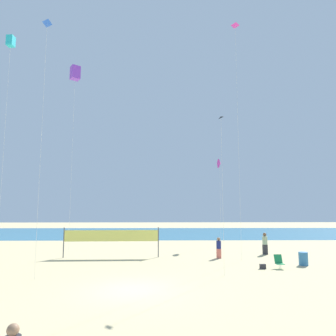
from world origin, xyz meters
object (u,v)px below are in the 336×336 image
(kite_black_diamond, at_px, (221,125))
(kite_magenta_delta, at_px, (220,164))
(kite_blue_diamond, at_px, (47,35))
(volleyball_net, at_px, (111,237))
(beach_handbag, at_px, (263,266))
(beachgoer_sage_shirt, at_px, (265,243))
(folding_beach_chair, at_px, (279,261))
(kite_cyan_box, at_px, (11,42))
(kite_magenta_diamond, at_px, (235,33))
(kite_violet_box, at_px, (75,73))
(trash_barrel, at_px, (303,259))
(beachgoer_navy_shirt, at_px, (219,247))

(kite_black_diamond, height_order, kite_magenta_delta, kite_black_diamond)
(kite_blue_diamond, bearing_deg, kite_black_diamond, 4.49)
(volleyball_net, xyz_separation_m, beach_handbag, (10.87, -4.62, -1.48))
(beachgoer_sage_shirt, distance_m, folding_beach_chair, 5.96)
(folding_beach_chair, xyz_separation_m, kite_cyan_box, (-20.08, 2.36, 16.76))
(kite_magenta_diamond, relative_size, kite_blue_diamond, 1.23)
(beachgoer_sage_shirt, height_order, kite_magenta_delta, kite_magenta_delta)
(volleyball_net, xyz_separation_m, kite_violet_box, (-3.53, 0.26, 14.08))
(volleyball_net, distance_m, beach_handbag, 11.90)
(beach_handbag, height_order, kite_cyan_box, kite_cyan_box)
(kite_cyan_box, bearing_deg, kite_magenta_diamond, 1.67)
(kite_magenta_diamond, bearing_deg, kite_blue_diamond, -156.21)
(kite_violet_box, bearing_deg, kite_magenta_delta, 29.05)
(trash_barrel, bearing_deg, kite_blue_diamond, -166.92)
(beachgoer_navy_shirt, distance_m, beach_handbag, 4.73)
(beachgoer_sage_shirt, distance_m, beach_handbag, 6.40)
(kite_magenta_delta, bearing_deg, folding_beach_chair, -82.97)
(volleyball_net, distance_m, kite_violet_box, 14.51)
(kite_violet_box, bearing_deg, beachgoer_navy_shirt, -3.50)
(kite_magenta_diamond, distance_m, kite_magenta_delta, 13.71)
(beachgoer_navy_shirt, xyz_separation_m, kite_black_diamond, (-0.79, -6.12, 8.40))
(folding_beach_chair, height_order, kite_cyan_box, kite_cyan_box)
(trash_barrel, xyz_separation_m, kite_black_diamond, (-6.24, -3.14, 8.82))
(trash_barrel, height_order, kite_magenta_delta, kite_magenta_delta)
(beachgoer_navy_shirt, height_order, kite_magenta_diamond, kite_magenta_diamond)
(beach_handbag, bearing_deg, kite_blue_diamond, -168.46)
(trash_barrel, distance_m, kite_black_diamond, 11.25)
(beach_handbag, height_order, kite_violet_box, kite_violet_box)
(beach_handbag, bearing_deg, volleyball_net, 156.95)
(volleyball_net, xyz_separation_m, kite_magenta_diamond, (10.22, -1.61, 16.89))
(beachgoer_sage_shirt, bearing_deg, kite_blue_diamond, -164.04)
(beachgoer_navy_shirt, xyz_separation_m, beach_handbag, (2.18, -4.14, -0.72))
(beachgoer_navy_shirt, bearing_deg, trash_barrel, 144.18)
(volleyball_net, relative_size, kite_magenta_diamond, 0.40)
(kite_violet_box, bearing_deg, kite_black_diamond, -31.02)
(kite_black_diamond, xyz_separation_m, kite_blue_diamond, (-10.96, -0.86, 5.52))
(folding_beach_chair, distance_m, kite_violet_box, 22.28)
(beachgoer_sage_shirt, bearing_deg, kite_cyan_box, 176.63)
(kite_violet_box, bearing_deg, kite_cyan_box, -152.11)
(beachgoer_sage_shirt, relative_size, beach_handbag, 4.68)
(beachgoer_sage_shirt, height_order, volleyball_net, volleyball_net)
(beachgoer_sage_shirt, height_order, kite_black_diamond, kite_black_diamond)
(kite_magenta_diamond, bearing_deg, trash_barrel, -25.48)
(beachgoer_navy_shirt, height_order, volleyball_net, volleyball_net)
(kite_cyan_box, bearing_deg, kite_blue_diamond, -46.84)
(folding_beach_chair, distance_m, kite_magenta_delta, 15.13)
(folding_beach_chair, bearing_deg, kite_magenta_diamond, 138.61)
(kite_magenta_delta, relative_size, kite_blue_diamond, 0.59)
(beachgoer_navy_shirt, xyz_separation_m, kite_blue_diamond, (-11.76, -6.98, 13.92))
(volleyball_net, xyz_separation_m, kite_magenta_delta, (10.46, 8.03, 7.15))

